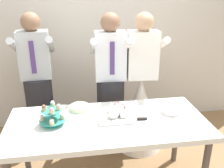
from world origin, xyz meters
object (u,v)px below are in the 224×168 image
(dessert_table, at_px, (108,128))
(person_bride, at_px, (140,104))
(plate_stack, at_px, (172,109))
(person_guest, at_px, (39,91))
(cupcake_stand, at_px, (52,116))
(round_cake, at_px, (80,108))
(main_cake_tray, at_px, (119,113))
(person_groom, at_px, (110,93))

(dessert_table, bearing_deg, person_bride, 54.25)
(plate_stack, distance_m, person_guest, 1.56)
(dessert_table, distance_m, cupcake_stand, 0.51)
(round_cake, bearing_deg, person_guest, 126.80)
(dessert_table, height_order, plate_stack, plate_stack)
(main_cake_tray, bearing_deg, person_groom, 89.09)
(round_cake, bearing_deg, plate_stack, -10.48)
(dessert_table, distance_m, main_cake_tray, 0.17)
(main_cake_tray, xyz_separation_m, person_bride, (0.37, 0.62, -0.23))
(cupcake_stand, relative_size, person_groom, 0.14)
(main_cake_tray, bearing_deg, dessert_table, -152.03)
(cupcake_stand, relative_size, plate_stack, 1.11)
(person_guest, bearing_deg, main_cake_tray, -44.30)
(person_groom, relative_size, person_guest, 1.00)
(cupcake_stand, height_order, person_bride, person_bride)
(cupcake_stand, bearing_deg, plate_stack, 3.09)
(main_cake_tray, height_order, person_guest, person_guest)
(round_cake, relative_size, person_bride, 0.14)
(cupcake_stand, bearing_deg, main_cake_tray, 3.78)
(person_guest, bearing_deg, person_bride, -8.98)
(main_cake_tray, xyz_separation_m, person_groom, (0.01, 0.64, -0.07))
(dessert_table, bearing_deg, main_cake_tray, 27.97)
(cupcake_stand, height_order, round_cake, cupcake_stand)
(cupcake_stand, relative_size, round_cake, 0.96)
(round_cake, distance_m, person_groom, 0.59)
(dessert_table, height_order, person_guest, person_guest)
(cupcake_stand, distance_m, person_guest, 0.88)
(dessert_table, relative_size, cupcake_stand, 7.83)
(dessert_table, height_order, person_groom, person_groom)
(person_groom, relative_size, person_bride, 1.00)
(cupcake_stand, relative_size, person_bride, 0.14)
(person_guest, bearing_deg, round_cake, -53.20)
(cupcake_stand, distance_m, main_cake_tray, 0.60)
(plate_stack, xyz_separation_m, person_bride, (-0.15, 0.60, -0.23))
(round_cake, distance_m, person_guest, 0.78)
(person_bride, bearing_deg, main_cake_tray, -121.12)
(plate_stack, xyz_separation_m, person_groom, (-0.51, 0.62, -0.06))
(person_bride, bearing_deg, person_groom, 177.04)
(person_guest, bearing_deg, plate_stack, -30.31)
(main_cake_tray, relative_size, plate_stack, 2.10)
(person_groom, bearing_deg, person_bride, -2.96)
(person_guest, bearing_deg, cupcake_stand, -74.98)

